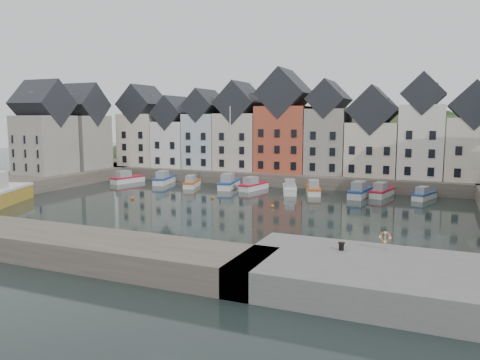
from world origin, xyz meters
The scene contains 20 objects.
ground centered at (0.00, 0.00, 0.00)m, with size 260.00×260.00×0.00m, color black.
far_quay centered at (0.00, 30.00, 1.00)m, with size 90.00×16.00×2.00m, color brown.
left_quay centered at (-37.00, 3.00, 1.00)m, with size 14.00×54.00×2.00m, color brown.
near_quay centered at (22.00, -20.00, 1.00)m, with size 18.00×10.00×2.00m, color #60605E.
hillside centered at (0.02, 56.00, -17.96)m, with size 153.60×70.40×64.00m.
far_terrace centered at (3.21, 28.00, 8.88)m, with size 72.37×8.16×17.78m.
left_terrace centered at (-36.00, 13.50, 8.88)m, with size 7.65×17.00×15.69m.
mooring_buoys centered at (-4.00, 5.33, 0.15)m, with size 20.50×5.50×0.50m.
boat_a centered at (-25.23, 16.72, 0.73)m, with size 3.34×6.65×2.44m.
boat_b centered at (-18.62, 18.32, 0.75)m, with size 3.49×6.89×2.53m.
boat_c centered at (-12.22, 16.72, 0.66)m, with size 3.31×6.03×2.21m.
boat_d centered at (-6.03, 17.92, 0.87)m, with size 3.39×7.30×13.44m.
boat_e centered at (-1.73, 17.78, 0.70)m, with size 3.03×6.40×2.36m.
boat_f centered at (4.60, 16.76, 0.72)m, with size 3.89×6.61×2.42m.
boat_g centered at (8.00, 17.61, 0.72)m, with size 3.81×6.60×2.42m.
boat_h centered at (14.90, 17.51, 0.77)m, with size 2.78×6.95×2.60m.
boat_i centered at (17.73, 19.16, 0.71)m, with size 3.09×6.45×2.38m.
boat_j centered at (23.43, 19.06, 0.62)m, with size 3.33×5.63×2.07m.
mooring_bollard centered at (19.19, -17.97, 2.31)m, with size 0.48×0.48×0.56m.
life_ring_post centered at (21.98, -16.54, 2.86)m, with size 0.80×0.17×1.30m.
Camera 1 is at (25.29, -50.19, 11.20)m, focal length 35.00 mm.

